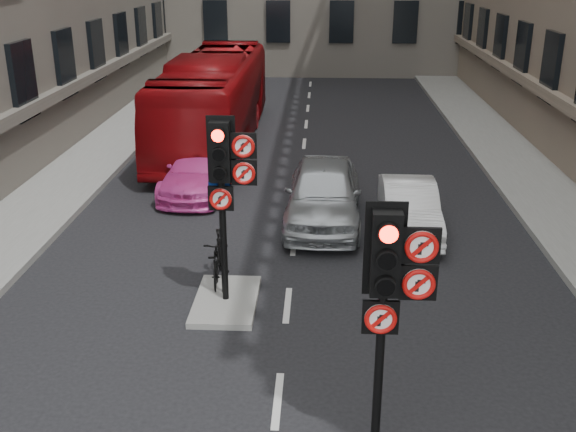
# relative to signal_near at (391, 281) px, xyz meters

# --- Properties ---
(pavement_left) EXTENTS (3.00, 50.00, 0.16)m
(pavement_left) POSITION_rel_signal_near_xyz_m (-8.69, 11.01, -2.50)
(pavement_left) COLOR gray
(pavement_left) RESTS_ON ground
(pavement_right) EXTENTS (3.00, 50.00, 0.16)m
(pavement_right) POSITION_rel_signal_near_xyz_m (5.71, 11.01, -2.50)
(pavement_right) COLOR gray
(pavement_right) RESTS_ON ground
(centre_island) EXTENTS (1.20, 2.00, 0.12)m
(centre_island) POSITION_rel_signal_near_xyz_m (-2.69, 4.01, -2.52)
(centre_island) COLOR gray
(centre_island) RESTS_ON ground
(signal_near) EXTENTS (0.91, 0.40, 3.58)m
(signal_near) POSITION_rel_signal_near_xyz_m (0.00, 0.00, 0.00)
(signal_near) COLOR black
(signal_near) RESTS_ON ground
(signal_far) EXTENTS (0.91, 0.40, 3.58)m
(signal_far) POSITION_rel_signal_near_xyz_m (-2.60, 4.00, 0.12)
(signal_far) COLOR black
(signal_far) RESTS_ON centre_island
(car_silver) EXTENTS (2.01, 4.67, 1.57)m
(car_silver) POSITION_rel_signal_near_xyz_m (-0.81, 8.43, -1.80)
(car_silver) COLOR #AAAEB1
(car_silver) RESTS_ON ground
(car_white) EXTENTS (1.32, 3.70, 1.22)m
(car_white) POSITION_rel_signal_near_xyz_m (1.28, 7.93, -1.97)
(car_white) COLOR white
(car_white) RESTS_ON ground
(car_pink) EXTENTS (2.05, 4.35, 1.23)m
(car_pink) POSITION_rel_signal_near_xyz_m (-4.30, 10.69, -1.97)
(car_pink) COLOR #DD41A1
(car_pink) RESTS_ON ground
(bus_red) EXTENTS (2.71, 11.37, 3.16)m
(bus_red) POSITION_rel_signal_near_xyz_m (-4.69, 15.95, -1.00)
(bus_red) COLOR maroon
(bus_red) RESTS_ON ground
(motorcycle) EXTENTS (0.58, 1.73, 1.02)m
(motorcycle) POSITION_rel_signal_near_xyz_m (-2.97, 5.01, -2.07)
(motorcycle) COLOR black
(motorcycle) RESTS_ON ground
(motorcyclist) EXTENTS (0.65, 0.53, 1.53)m
(motorcyclist) POSITION_rel_signal_near_xyz_m (0.43, 5.74, -1.82)
(motorcyclist) COLOR black
(motorcyclist) RESTS_ON ground
(info_sign) EXTENTS (0.39, 0.18, 2.33)m
(info_sign) POSITION_rel_signal_near_xyz_m (-2.76, 4.24, -0.95)
(info_sign) COLOR black
(info_sign) RESTS_ON centre_island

